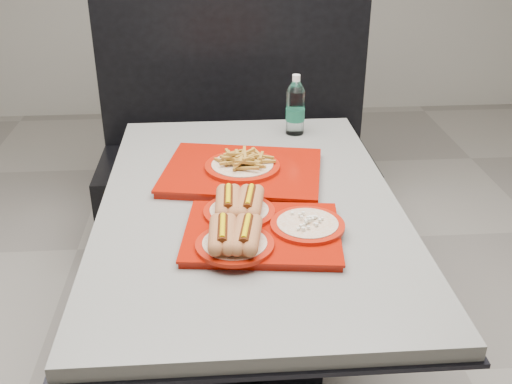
{
  "coord_description": "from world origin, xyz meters",
  "views": [
    {
      "loc": [
        -0.1,
        -1.62,
        1.59
      ],
      "look_at": [
        0.01,
        -0.11,
        0.83
      ],
      "focal_mm": 42.0,
      "sensor_mm": 36.0,
      "label": 1
    }
  ],
  "objects": [
    {
      "name": "tray_near",
      "position": [
        0.0,
        -0.22,
        0.78
      ],
      "size": [
        0.45,
        0.39,
        0.09
      ],
      "rotation": [
        0.0,
        0.0,
        -0.11
      ],
      "color": "#921003",
      "rests_on": "diner_table"
    },
    {
      "name": "diner_table",
      "position": [
        0.0,
        0.0,
        0.58
      ],
      "size": [
        0.92,
        1.42,
        0.75
      ],
      "color": "black",
      "rests_on": "ground"
    },
    {
      "name": "tray_far",
      "position": [
        -0.01,
        0.16,
        0.78
      ],
      "size": [
        0.57,
        0.48,
        0.1
      ],
      "rotation": [
        0.0,
        0.0,
        -0.19
      ],
      "color": "#921003",
      "rests_on": "diner_table"
    },
    {
      "name": "water_bottle",
      "position": [
        0.21,
        0.54,
        0.85
      ],
      "size": [
        0.07,
        0.07,
        0.23
      ],
      "rotation": [
        0.0,
        0.0,
        -0.01
      ],
      "color": "silver",
      "rests_on": "diner_table"
    },
    {
      "name": "ground",
      "position": [
        0.0,
        0.0,
        0.0
      ],
      "size": [
        6.0,
        6.0,
        0.0
      ],
      "primitive_type": "plane",
      "color": "gray",
      "rests_on": "ground"
    },
    {
      "name": "booth_bench",
      "position": [
        0.0,
        1.09,
        0.4
      ],
      "size": [
        1.3,
        0.57,
        1.35
      ],
      "color": "black",
      "rests_on": "ground"
    }
  ]
}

